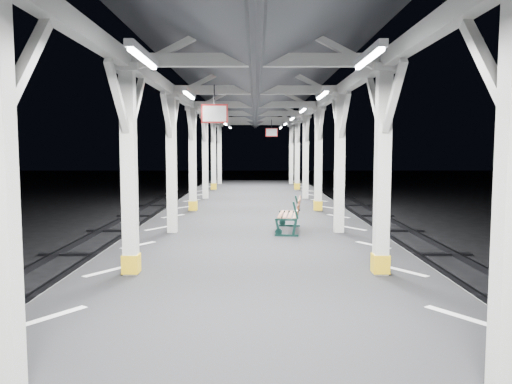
{
  "coord_description": "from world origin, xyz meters",
  "views": [
    {
      "loc": [
        -0.01,
        -5.86,
        3.03
      ],
      "look_at": [
        0.01,
        3.47,
        2.2
      ],
      "focal_mm": 35.0,
      "sensor_mm": 36.0,
      "label": 1
    }
  ],
  "objects": [
    {
      "name": "hazard_stripes_right",
      "position": [
        2.45,
        0.0,
        1.0
      ],
      "size": [
        1.0,
        48.0,
        0.01
      ],
      "primitive_type": "cube",
      "color": "silver",
      "rests_on": "platform"
    },
    {
      "name": "hazard_stripes_left",
      "position": [
        -2.45,
        0.0,
        1.0
      ],
      "size": [
        1.0,
        48.0,
        0.01
      ],
      "primitive_type": "cube",
      "color": "silver",
      "rests_on": "platform"
    },
    {
      "name": "bench_mid",
      "position": [
        0.88,
        6.13,
        1.44
      ],
      "size": [
        0.73,
        1.56,
        0.82
      ],
      "rotation": [
        0.0,
        0.0,
        -0.11
      ],
      "color": "black",
      "rests_on": "platform"
    },
    {
      "name": "canopy",
      "position": [
        0.0,
        -0.02,
        4.56
      ],
      "size": [
        5.4,
        49.0,
        4.65
      ],
      "color": "beige",
      "rests_on": "platform"
    },
    {
      "name": "platform",
      "position": [
        0.0,
        0.0,
        0.5
      ],
      "size": [
        6.0,
        50.0,
        1.0
      ],
      "primitive_type": "cube",
      "color": "black",
      "rests_on": "ground"
    }
  ]
}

